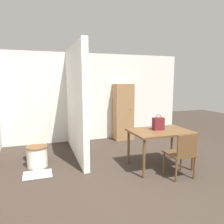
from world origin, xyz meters
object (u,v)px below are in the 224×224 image
object	(u,v)px
wooden_chair	(182,153)
wooden_cabinet	(123,112)
toilet	(37,152)
handbag	(158,124)
dining_table	(160,134)

from	to	relation	value
wooden_chair	wooden_cabinet	distance (m)	2.81
toilet	handbag	distance (m)	2.53
wooden_chair	wooden_cabinet	bearing A→B (deg)	90.15
wooden_chair	wooden_cabinet	world-z (taller)	wooden_cabinet
handbag	wooden_cabinet	distance (m)	2.18
dining_table	toilet	distance (m)	2.52
handbag	wooden_cabinet	xyz separation A→B (m)	(0.10, 2.18, -0.06)
dining_table	wooden_chair	xyz separation A→B (m)	(0.12, -0.55, -0.22)
wooden_chair	wooden_cabinet	size ratio (longest dim) A/B	0.50
handbag	wooden_cabinet	bearing A→B (deg)	87.43
wooden_chair	toilet	distance (m)	2.84
wooden_cabinet	toilet	bearing A→B (deg)	-150.42
toilet	dining_table	bearing A→B (deg)	-20.43
toilet	wooden_cabinet	bearing A→B (deg)	29.58
wooden_chair	handbag	xyz separation A→B (m)	(-0.13, 0.61, 0.42)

